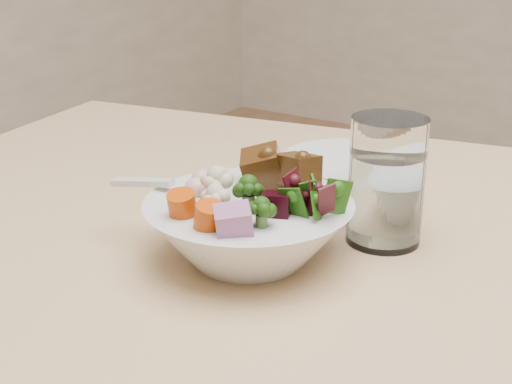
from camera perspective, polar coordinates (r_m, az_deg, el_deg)
food_bowl at (r=0.69m, az=-0.42°, el=-2.77°), size 0.20×0.20×0.11m
soup_spoon at (r=0.71m, az=-6.71°, el=0.01°), size 0.11×0.03×0.02m
water_glass at (r=0.73m, az=10.36°, el=0.46°), size 0.08×0.08×0.13m
side_bowl at (r=0.84m, az=7.35°, el=1.04°), size 0.16×0.16×0.05m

